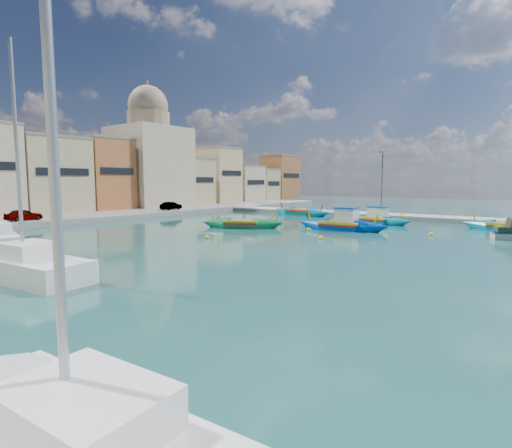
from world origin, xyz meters
TOP-DOWN VIEW (x-y plane):
  - ground at (0.00, 0.00)m, footprint 160.00×160.00m
  - east_quay at (18.00, 0.00)m, footprint 4.00×70.00m
  - north_quay at (0.00, 32.00)m, footprint 80.00×8.00m
  - north_townhouses at (6.68, 39.36)m, footprint 83.20×7.87m
  - church_block at (10.00, 40.00)m, footprint 10.00×10.00m
  - quay_street_lamp at (17.44, 6.00)m, footprint 1.18×0.16m
  - parked_cars at (-13.70, 30.50)m, footprint 32.76×1.80m
  - luzzu_turquoise_cabin at (10.88, 4.36)m, footprint 3.65×8.92m
  - luzzu_blue_cabin at (3.53, 4.64)m, footprint 2.57×9.07m
  - luzzu_cyan_mid at (15.00, 15.74)m, footprint 3.50×9.55m
  - luzzu_green at (-0.64, 12.91)m, footprint 5.49×8.19m
  - luzzu_cyan_south at (11.88, -7.65)m, footprint 3.24×8.34m
  - yacht_mid at (-22.33, 9.69)m, footprint 3.40×9.24m
  - yacht_south at (-27.40, -3.89)m, footprint 2.84×9.36m
  - mooring_buoys at (1.72, 6.83)m, footprint 19.43×21.62m

SIDE VIEW (x-z plane):
  - ground at x=0.00m, z-range 0.00..0.00m
  - mooring_buoys at x=1.72m, z-range -0.10..0.26m
  - east_quay at x=18.00m, z-range 0.00..0.50m
  - luzzu_cyan_south at x=11.88m, z-range -0.99..1.53m
  - luzzu_green at x=-0.64m, z-range -1.01..1.55m
  - luzzu_cyan_mid at x=15.00m, z-range -1.09..1.67m
  - north_quay at x=0.00m, z-range 0.00..0.60m
  - luzzu_turquoise_cabin at x=10.88m, z-range -1.06..1.74m
  - luzzu_blue_cabin at x=3.53m, z-range -1.20..1.98m
  - yacht_south at x=-27.40m, z-range -4.83..5.64m
  - yacht_mid at x=-22.33m, z-range -5.25..6.14m
  - parked_cars at x=-13.70m, z-range 0.57..1.80m
  - quay_street_lamp at x=17.44m, z-range 0.34..8.34m
  - north_townhouses at x=6.68m, z-range -0.10..10.09m
  - church_block at x=10.00m, z-range -1.14..17.96m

